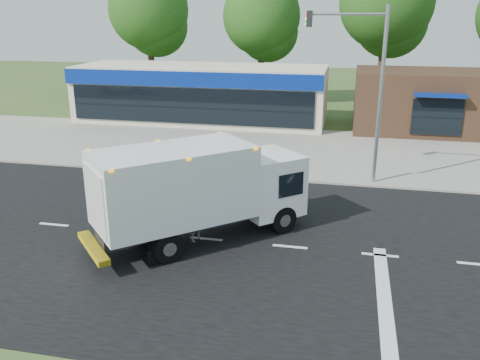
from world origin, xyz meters
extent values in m
plane|color=#385123|center=(0.00, 0.00, 0.00)|extent=(120.00, 120.00, 0.00)
cube|color=black|center=(0.00, 0.00, 0.00)|extent=(60.00, 14.00, 0.02)
cube|color=gray|center=(0.00, 8.20, 0.06)|extent=(60.00, 2.40, 0.12)
cube|color=gray|center=(0.00, 14.00, 0.01)|extent=(60.00, 9.00, 0.02)
cube|color=silver|center=(-9.00, 0.00, 0.02)|extent=(1.20, 0.15, 0.01)
cube|color=silver|center=(-6.00, 0.00, 0.02)|extent=(1.20, 0.15, 0.01)
cube|color=silver|center=(-3.00, 0.00, 0.02)|extent=(1.20, 0.15, 0.01)
cube|color=silver|center=(0.00, 0.00, 0.02)|extent=(1.20, 0.15, 0.01)
cube|color=silver|center=(3.00, 0.00, 0.02)|extent=(1.20, 0.15, 0.01)
cube|color=silver|center=(6.00, 0.00, 0.02)|extent=(1.20, 0.15, 0.01)
cube|color=silver|center=(3.00, -3.00, 0.02)|extent=(0.40, 7.00, 0.01)
cube|color=black|center=(-3.88, -0.64, 0.74)|extent=(4.58, 4.34, 0.37)
cube|color=white|center=(-1.14, 1.89, 1.63)|extent=(3.08, 3.09, 2.21)
cube|color=black|center=(-0.40, 2.57, 1.84)|extent=(1.47, 1.58, 0.95)
cube|color=white|center=(-3.88, -0.64, 2.21)|extent=(5.58, 5.42, 2.47)
cube|color=silver|center=(-5.83, -2.44, 2.16)|extent=(1.47, 1.59, 2.00)
cube|color=yellow|center=(-5.97, -2.57, 0.58)|extent=(1.98, 2.11, 0.19)
cube|color=orange|center=(-3.88, -0.64, 3.42)|extent=(5.45, 5.31, 0.08)
cylinder|color=black|center=(-1.78, 2.66, 0.51)|extent=(0.96, 0.92, 1.01)
cylinder|color=black|center=(-0.42, 1.19, 0.51)|extent=(0.96, 0.92, 1.01)
cylinder|color=black|center=(-5.14, -0.37, 0.51)|extent=(0.96, 0.92, 1.01)
cylinder|color=black|center=(-3.71, -1.92, 0.51)|extent=(0.96, 0.92, 1.01)
imported|color=tan|center=(-3.30, -0.18, 0.83)|extent=(0.65, 0.72, 1.66)
sphere|color=white|center=(-3.30, -0.18, 1.63)|extent=(0.28, 0.28, 0.28)
cube|color=beige|center=(-9.00, 20.00, 2.00)|extent=(18.00, 6.00, 4.00)
cube|color=navy|center=(-9.00, 16.95, 3.40)|extent=(18.00, 0.30, 1.00)
cube|color=black|center=(-9.00, 16.95, 1.60)|extent=(17.00, 0.12, 2.40)
cube|color=#382316|center=(7.00, 20.00, 2.00)|extent=(10.00, 6.00, 4.00)
cube|color=navy|center=(7.00, 16.90, 2.90)|extent=(3.00, 1.20, 0.20)
cube|color=black|center=(7.00, 16.95, 1.50)|extent=(3.00, 0.12, 2.20)
cylinder|color=gray|center=(3.00, 7.60, 4.00)|extent=(0.18, 0.18, 8.00)
cylinder|color=gray|center=(1.30, 7.60, 7.60)|extent=(3.40, 0.12, 0.12)
cube|color=black|center=(-0.30, 7.60, 7.40)|extent=(0.25, 0.25, 0.70)
cylinder|color=#332114|center=(-16.00, 28.00, 3.67)|extent=(0.56, 0.56, 7.35)
sphere|color=#224B15|center=(-16.00, 28.00, 7.88)|extent=(6.93, 6.93, 6.93)
sphere|color=#224B15|center=(-15.50, 28.50, 6.51)|extent=(5.46, 5.46, 5.46)
cylinder|color=#332114|center=(-6.00, 28.00, 3.43)|extent=(0.56, 0.56, 6.86)
sphere|color=#224B15|center=(-6.00, 28.00, 7.35)|extent=(6.47, 6.47, 6.47)
sphere|color=#224B15|center=(-5.50, 28.50, 6.08)|extent=(5.10, 5.10, 5.10)
cylinder|color=#332114|center=(4.00, 28.00, 3.92)|extent=(0.56, 0.56, 7.84)
sphere|color=#224B15|center=(4.00, 28.00, 8.40)|extent=(7.39, 7.39, 7.39)
sphere|color=#224B15|center=(4.50, 28.50, 6.94)|extent=(5.82, 5.82, 5.82)
camera|label=1|loc=(1.68, -15.84, 7.70)|focal=38.00mm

